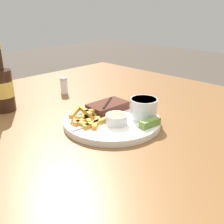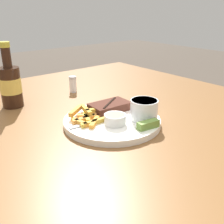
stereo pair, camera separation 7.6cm
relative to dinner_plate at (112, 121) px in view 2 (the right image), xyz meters
The scene contains 10 objects.
dining_table 0.08m from the dinner_plate, ahead, with size 1.24×1.36×0.74m.
dinner_plate is the anchor object (origin of this frame).
steak_portion 0.07m from the dinner_plate, 56.86° to the left, with size 0.13×0.08×0.03m.
fries_pile 0.07m from the dinner_plate, 146.97° to the left, with size 0.13×0.13×0.02m.
coleslaw_cup 0.10m from the dinner_plate, 42.14° to the right, with size 0.08×0.08×0.06m.
dipping_sauce_cup 0.05m from the dinner_plate, 117.74° to the right, with size 0.06×0.06×0.03m.
pickle_spear 0.12m from the dinner_plate, 73.65° to the right, with size 0.07×0.03×0.02m.
fork_utensil 0.08m from the dinner_plate, behind, with size 0.13×0.03×0.00m.
beer_bottle 0.38m from the dinner_plate, 117.06° to the left, with size 0.07×0.07×0.22m.
salt_shaker 0.35m from the dinner_plate, 77.32° to the left, with size 0.03×0.03×0.07m.
Camera 2 is at (-0.45, -0.54, 1.07)m, focal length 42.00 mm.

